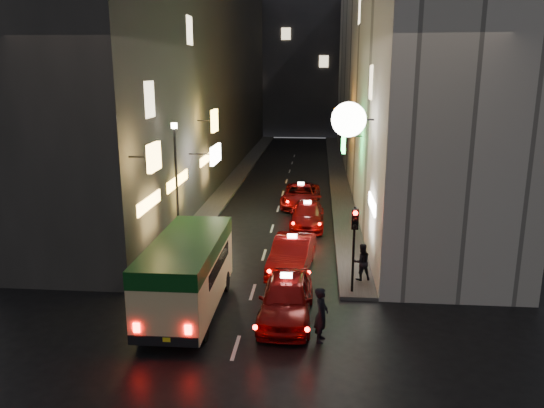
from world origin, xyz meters
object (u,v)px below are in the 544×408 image
(pedestrian_crossing, at_px, (321,311))
(traffic_light, at_px, (354,232))
(taxi_near, at_px, (286,295))
(lamp_post, at_px, (176,179))
(minibus, at_px, (187,267))

(pedestrian_crossing, bearing_deg, traffic_light, -8.74)
(taxi_near, relative_size, lamp_post, 0.93)
(taxi_near, height_order, traffic_light, traffic_light)
(taxi_near, relative_size, traffic_light, 1.66)
(traffic_light, bearing_deg, lamp_post, 151.09)
(minibus, height_order, pedestrian_crossing, minibus)
(minibus, xyz_separation_m, taxi_near, (3.64, -0.20, -0.86))
(minibus, relative_size, traffic_light, 1.87)
(lamp_post, bearing_deg, minibus, -72.54)
(pedestrian_crossing, relative_size, traffic_light, 0.61)
(minibus, bearing_deg, lamp_post, 107.46)
(taxi_near, bearing_deg, minibus, 176.84)
(taxi_near, height_order, lamp_post, lamp_post)
(traffic_light, distance_m, lamp_post, 9.42)
(taxi_near, xyz_separation_m, traffic_light, (2.50, 2.21, 1.77))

